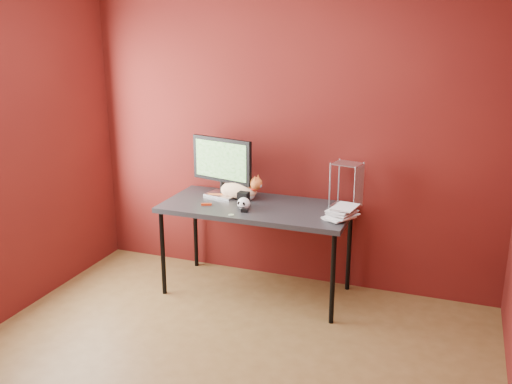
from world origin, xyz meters
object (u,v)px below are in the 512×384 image
(desk, at_px, (257,211))
(cat, at_px, (240,190))
(speaker, at_px, (243,200))
(skull_mug, at_px, (244,204))
(book_stack, at_px, (336,144))
(monitor, at_px, (222,164))

(desk, xyz_separation_m, cat, (-0.20, 0.13, 0.13))
(cat, bearing_deg, speaker, -49.94)
(skull_mug, bearing_deg, book_stack, 11.81)
(monitor, distance_m, speaker, 0.40)
(monitor, distance_m, book_stack, 1.04)
(desk, height_order, cat, cat)
(desk, xyz_separation_m, book_stack, (0.63, -0.05, 0.60))
(cat, xyz_separation_m, speaker, (0.10, -0.18, -0.02))
(monitor, distance_m, cat, 0.26)
(cat, height_order, speaker, cat)
(cat, distance_m, skull_mug, 0.30)
(desk, height_order, monitor, monitor)
(speaker, bearing_deg, desk, 31.27)
(desk, bearing_deg, speaker, -150.50)
(speaker, distance_m, book_stack, 0.88)
(desk, relative_size, monitor, 2.66)
(speaker, bearing_deg, monitor, 145.70)
(cat, relative_size, book_stack, 0.43)
(skull_mug, bearing_deg, cat, 121.75)
(desk, bearing_deg, cat, 147.31)
(book_stack, bearing_deg, cat, 168.20)
(cat, bearing_deg, book_stack, -2.07)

